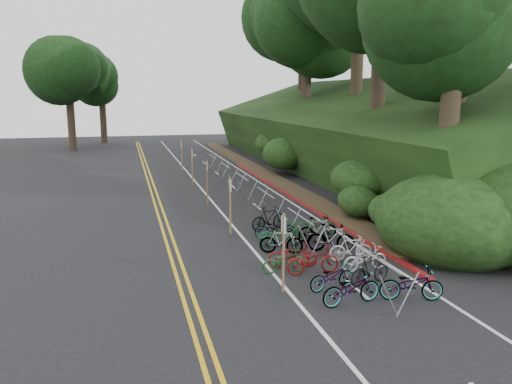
# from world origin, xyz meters

# --- Properties ---
(ground) EXTENTS (120.00, 120.00, 0.00)m
(ground) POSITION_xyz_m (0.00, 0.00, 0.00)
(ground) COLOR black
(ground) RESTS_ON ground
(road_markings) EXTENTS (7.47, 80.00, 0.01)m
(road_markings) POSITION_xyz_m (0.63, 10.10, 0.00)
(road_markings) COLOR gold
(road_markings) RESTS_ON ground
(red_curb) EXTENTS (0.25, 28.00, 0.10)m
(red_curb) POSITION_xyz_m (5.70, 12.00, 0.05)
(red_curb) COLOR maroon
(red_curb) RESTS_ON ground
(embankment) EXTENTS (14.30, 48.14, 9.11)m
(embankment) POSITION_xyz_m (12.96, 19.04, 2.57)
(embankment) COLOR black
(embankment) RESTS_ON ground
(tree_cluster) EXTENTS (32.95, 54.45, 19.28)m
(tree_cluster) POSITION_xyz_m (9.76, 22.03, 12.01)
(tree_cluster) COLOR #2D2319
(tree_cluster) RESTS_ON ground
(bike_rack_front) EXTENTS (1.19, 3.33, 1.27)m
(bike_rack_front) POSITION_xyz_m (3.25, -2.49, 0.93)
(bike_rack_front) COLOR #9096A1
(bike_rack_front) RESTS_ON ground
(bike_racks_rest) EXTENTS (1.14, 23.00, 1.17)m
(bike_racks_rest) POSITION_xyz_m (3.00, 13.00, 0.85)
(bike_racks_rest) COLOR #9096A1
(bike_racks_rest) RESTS_ON ground
(signpost_near) EXTENTS (0.08, 0.40, 2.45)m
(signpost_near) POSITION_xyz_m (0.84, -1.55, 1.40)
(signpost_near) COLOR brown
(signpost_near) RESTS_ON ground
(signposts_rest) EXTENTS (0.08, 18.40, 2.50)m
(signposts_rest) POSITION_xyz_m (0.60, 14.00, 1.43)
(signposts_rest) COLOR brown
(signposts_rest) RESTS_ON ground
(bike_front) EXTENTS (0.56, 1.54, 0.81)m
(bike_front) POSITION_xyz_m (1.40, 0.02, 0.40)
(bike_front) COLOR #144C1E
(bike_front) RESTS_ON ground
(bike_valet) EXTENTS (3.44, 10.30, 1.09)m
(bike_valet) POSITION_xyz_m (3.01, 0.89, 0.48)
(bike_valet) COLOR slate
(bike_valet) RESTS_ON ground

